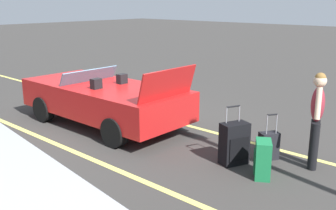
# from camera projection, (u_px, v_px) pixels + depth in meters

# --- Properties ---
(ground_plane) EXTENTS (80.00, 80.00, 0.00)m
(ground_plane) POSITION_uv_depth(u_px,v_px,m) (105.00, 124.00, 9.10)
(ground_plane) COLOR #383533
(lot_line_near) EXTENTS (18.00, 0.12, 0.01)m
(lot_line_near) POSITION_uv_depth(u_px,v_px,m) (143.00, 114.00, 9.96)
(lot_line_near) COLOR #EAE066
(lot_line_near) RESTS_ON ground_plane
(lot_line_mid) EXTENTS (18.00, 0.12, 0.01)m
(lot_line_mid) POSITION_uv_depth(u_px,v_px,m) (48.00, 141.00, 8.03)
(lot_line_mid) COLOR #EAE066
(lot_line_mid) RESTS_ON ground_plane
(convertible_car) EXTENTS (4.15, 1.86, 1.53)m
(convertible_car) POSITION_uv_depth(u_px,v_px,m) (99.00, 98.00, 9.08)
(convertible_car) COLOR red
(convertible_car) RESTS_ON ground_plane
(suitcase_large_black) EXTENTS (0.44, 0.55, 1.03)m
(suitcase_large_black) POSITION_uv_depth(u_px,v_px,m) (234.00, 144.00, 6.82)
(suitcase_large_black) COLOR black
(suitcase_large_black) RESTS_ON ground_plane
(suitcase_medium_bright) EXTENTS (0.41, 0.47, 0.62)m
(suitcase_medium_bright) POSITION_uv_depth(u_px,v_px,m) (263.00, 159.00, 6.30)
(suitcase_medium_bright) COLOR #19723F
(suitcase_medium_bright) RESTS_ON ground_plane
(suitcase_small_carryon) EXTENTS (0.36, 0.39, 0.86)m
(suitcase_small_carryon) POSITION_uv_depth(u_px,v_px,m) (269.00, 146.00, 7.06)
(suitcase_small_carryon) COLOR black
(suitcase_small_carryon) RESTS_ON ground_plane
(traveler_person) EXTENTS (0.32, 0.59, 1.65)m
(traveler_person) POSITION_uv_depth(u_px,v_px,m) (317.00, 115.00, 6.53)
(traveler_person) COLOR black
(traveler_person) RESTS_ON ground_plane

